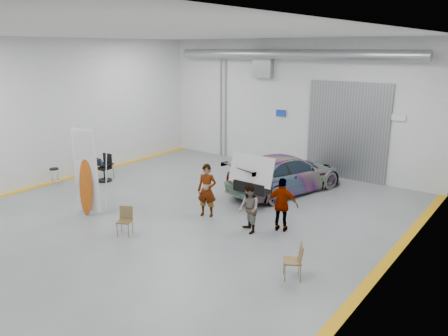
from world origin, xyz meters
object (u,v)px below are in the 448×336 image
Objects in this scene: sedan_car at (286,173)px; person_b at (249,209)px; person_a at (207,190)px; folding_chair_far at (292,268)px; person_c at (282,205)px; shop_stool at (55,177)px; office_chair at (105,169)px; folding_chair_near at (125,227)px; work_table at (99,163)px; surfboard_display at (84,178)px.

person_b is (1.09, -4.21, 0.03)m from sedan_car.
person_a reaches higher than sedan_car.
person_c is at bearing -178.27° from folding_chair_far.
sedan_car is at bearing 32.69° from shop_stool.
folding_chair_near is at bearing -36.58° from office_chair.
office_chair reaches higher than folding_chair_far.
shop_stool is (-6.22, 1.53, 0.10)m from folding_chair_near.
person_b is 3.85m from folding_chair_near.
office_chair is at bearing 154.92° from person_a.
person_c reaches higher than sedan_car.
office_chair is at bearing -1.20° from work_table.
work_table reaches higher than shop_stool.
surfboard_display is 2.58× the size of work_table.
sedan_car is 4.47× the size of office_chair.
sedan_car is 4.18× the size of work_table.
surfboard_display is 4.08m from shop_stool.
person_c is at bearing 132.95° from sedan_car.
person_a reaches higher than office_chair.
person_a is 1.97× the size of folding_chair_far.
person_c is at bearing 7.81° from surfboard_display.
sedan_car is at bearing 45.63° from folding_chair_near.
person_a is 4.21m from surfboard_display.
folding_chair_near is 0.75× the size of office_chair.
work_table is at bearing 155.14° from person_a.
sedan_car is 2.84× the size of person_a.
person_c reaches higher than folding_chair_near.
surfboard_display reaches higher than shop_stool.
sedan_car is 3.93m from person_c.
person_c is at bearing 9.71° from shop_stool.
person_b is 1.79× the size of folding_chair_near.
person_b is 2.08× the size of shop_stool.
sedan_car is at bearing -79.75° from person_c.
office_chair is (-8.02, 0.78, -0.27)m from person_b.
shop_stool is at bearing -111.58° from work_table.
surfboard_display is at bearing -120.30° from folding_chair_far.
person_c is (1.84, -3.47, 0.11)m from sedan_car.
office_chair is at bearing -17.98° from person_c.
person_c is (2.67, 0.45, -0.05)m from person_a.
folding_chair_far is (5.38, 0.79, 0.02)m from folding_chair_near.
folding_chair_far is at bearing -14.18° from surfboard_display.
office_chair is (-8.77, 0.04, -0.35)m from person_c.
surfboard_display reaches higher than folding_chair_near.
person_b is 1.68× the size of folding_chair_far.
person_c is at bearing -4.29° from office_chair.
office_chair reaches higher than work_table.
sedan_car is 7.65m from surfboard_display.
folding_chair_near is at bearing -25.68° from surfboard_display.
person_a is 3.01m from folding_chair_near.
person_a is 4.85m from folding_chair_far.
folding_chair_near is (-1.82, -6.69, -0.48)m from sedan_car.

